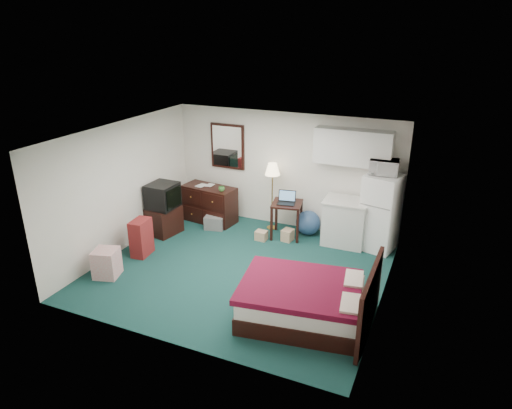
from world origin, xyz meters
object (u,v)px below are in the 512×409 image
at_px(dresser, 210,204).
at_px(bed, 303,302).
at_px(fridge, 380,213).
at_px(floor_lamp, 272,196).
at_px(desk, 287,220).
at_px(suitcase, 141,238).
at_px(tv_stand, 163,220).
at_px(kitchen_counter, 345,223).

xyz_separation_m(dresser, bed, (3.08, -2.69, -0.12)).
bearing_deg(fridge, bed, -89.52).
xyz_separation_m(dresser, floor_lamp, (1.43, 0.19, 0.33)).
bearing_deg(desk, suitcase, -150.90).
distance_m(floor_lamp, tv_stand, 2.37).
bearing_deg(dresser, floor_lamp, 14.90).
bearing_deg(fridge, desk, -160.30).
xyz_separation_m(floor_lamp, bed, (1.64, -2.88, -0.45)).
distance_m(desk, tv_stand, 2.62).
bearing_deg(kitchen_counter, bed, -90.94).
bearing_deg(fridge, kitchen_counter, -162.46).
xyz_separation_m(desk, suitcase, (-2.27, -1.89, -0.02)).
bearing_deg(kitchen_counter, floor_lamp, 174.84).
distance_m(desk, bed, 2.88).
xyz_separation_m(desk, kitchen_counter, (1.19, 0.16, 0.07)).
bearing_deg(dresser, tv_stand, -114.87).
relative_size(kitchen_counter, bed, 0.51).
distance_m(kitchen_counter, suitcase, 4.02).
relative_size(dresser, desk, 1.59).
xyz_separation_m(dresser, tv_stand, (-0.60, -0.95, -0.12)).
relative_size(floor_lamp, desk, 1.95).
height_order(dresser, desk, dresser).
relative_size(desk, tv_stand, 1.19).
height_order(dresser, fridge, fridge).
bearing_deg(desk, dresser, 167.10).
xyz_separation_m(dresser, desk, (1.87, -0.07, -0.03)).
bearing_deg(suitcase, kitchen_counter, 24.89).
distance_m(dresser, fridge, 3.74).
relative_size(floor_lamp, tv_stand, 2.33).
height_order(dresser, bed, dresser).
height_order(kitchen_counter, tv_stand, kitchen_counter).
distance_m(floor_lamp, fridge, 2.29).
relative_size(desk, kitchen_counter, 0.84).
distance_m(fridge, suitcase, 4.64).
relative_size(dresser, bed, 0.67).
xyz_separation_m(floor_lamp, kitchen_counter, (1.62, -0.11, -0.28)).
distance_m(dresser, kitchen_counter, 3.06).
height_order(kitchen_counter, suitcase, kitchen_counter).
distance_m(kitchen_counter, fridge, 0.73).
bearing_deg(desk, bed, -75.87).
distance_m(floor_lamp, bed, 3.35).
bearing_deg(suitcase, desk, 34.00).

